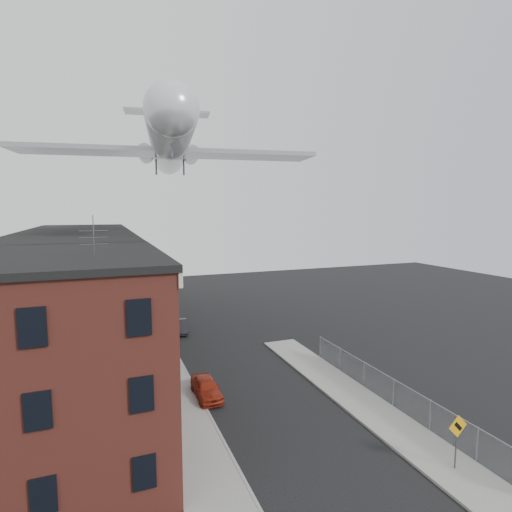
{
  "coord_description": "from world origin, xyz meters",
  "views": [
    {
      "loc": [
        -9.68,
        -14.11,
        12.37
      ],
      "look_at": [
        -0.97,
        8.31,
        9.59
      ],
      "focal_mm": 28.0,
      "sensor_mm": 36.0,
      "label": 1
    }
  ],
  "objects_px": {
    "street_tree": "(149,296)",
    "car_far": "(157,305)",
    "utility_pole": "(159,306)",
    "airplane": "(170,144)",
    "car_near": "(206,388)",
    "warning_sign": "(457,433)",
    "car_mid": "(180,326)"
  },
  "relations": [
    {
      "from": "utility_pole",
      "to": "car_near",
      "type": "bearing_deg",
      "value": -74.82
    },
    {
      "from": "car_mid",
      "to": "car_far",
      "type": "distance_m",
      "value": 10.21
    },
    {
      "from": "airplane",
      "to": "warning_sign",
      "type": "bearing_deg",
      "value": -73.08
    },
    {
      "from": "utility_pole",
      "to": "car_mid",
      "type": "bearing_deg",
      "value": 68.0
    },
    {
      "from": "utility_pole",
      "to": "warning_sign",
      "type": "bearing_deg",
      "value": -59.52
    },
    {
      "from": "car_mid",
      "to": "car_near",
      "type": "bearing_deg",
      "value": -87.7
    },
    {
      "from": "airplane",
      "to": "street_tree",
      "type": "bearing_deg",
      "value": 159.88
    },
    {
      "from": "car_near",
      "to": "car_far",
      "type": "xyz_separation_m",
      "value": [
        0.0,
        24.93,
        -0.05
      ]
    },
    {
      "from": "car_near",
      "to": "car_mid",
      "type": "relative_size",
      "value": 1.01
    },
    {
      "from": "street_tree",
      "to": "car_far",
      "type": "bearing_deg",
      "value": 77.64
    },
    {
      "from": "utility_pole",
      "to": "street_tree",
      "type": "relative_size",
      "value": 1.73
    },
    {
      "from": "warning_sign",
      "to": "car_near",
      "type": "bearing_deg",
      "value": 128.28
    },
    {
      "from": "warning_sign",
      "to": "car_far",
      "type": "xyz_separation_m",
      "value": [
        -9.2,
        36.58,
        -1.27
      ]
    },
    {
      "from": "warning_sign",
      "to": "car_near",
      "type": "relative_size",
      "value": 0.72
    },
    {
      "from": "warning_sign",
      "to": "airplane",
      "type": "distance_m",
      "value": 33.96
    },
    {
      "from": "car_far",
      "to": "warning_sign",
      "type": "bearing_deg",
      "value": -71.98
    },
    {
      "from": "utility_pole",
      "to": "airplane",
      "type": "xyz_separation_m",
      "value": [
        2.65,
        9.07,
        14.25
      ]
    },
    {
      "from": "warning_sign",
      "to": "car_near",
      "type": "distance_m",
      "value": 14.9
    },
    {
      "from": "airplane",
      "to": "utility_pole",
      "type": "bearing_deg",
      "value": -106.3
    },
    {
      "from": "street_tree",
      "to": "car_mid",
      "type": "bearing_deg",
      "value": -43.59
    },
    {
      "from": "car_mid",
      "to": "street_tree",
      "type": "bearing_deg",
      "value": 142.53
    },
    {
      "from": "street_tree",
      "to": "car_far",
      "type": "relative_size",
      "value": 1.23
    },
    {
      "from": "street_tree",
      "to": "airplane",
      "type": "height_order",
      "value": "airplane"
    },
    {
      "from": "street_tree",
      "to": "car_mid",
      "type": "height_order",
      "value": "street_tree"
    },
    {
      "from": "car_near",
      "to": "car_far",
      "type": "bearing_deg",
      "value": 89.84
    },
    {
      "from": "utility_pole",
      "to": "street_tree",
      "type": "bearing_deg",
      "value": 88.11
    },
    {
      "from": "car_near",
      "to": "car_mid",
      "type": "xyz_separation_m",
      "value": [
        0.99,
        14.76,
        -0.03
      ]
    },
    {
      "from": "utility_pole",
      "to": "airplane",
      "type": "relative_size",
      "value": 0.28
    },
    {
      "from": "utility_pole",
      "to": "airplane",
      "type": "bearing_deg",
      "value": 73.7
    },
    {
      "from": "car_mid",
      "to": "car_far",
      "type": "xyz_separation_m",
      "value": [
        -0.99,
        10.16,
        -0.02
      ]
    },
    {
      "from": "street_tree",
      "to": "car_far",
      "type": "height_order",
      "value": "street_tree"
    },
    {
      "from": "street_tree",
      "to": "warning_sign",
      "type": "bearing_deg",
      "value": -69.42
    }
  ]
}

